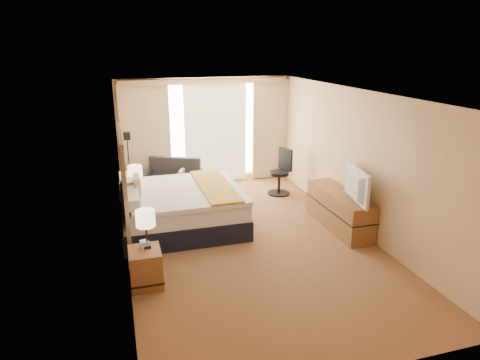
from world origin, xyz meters
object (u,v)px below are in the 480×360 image
object	(u,v)px
lamp_right	(135,172)
nightstand_right	(135,207)
television	(351,185)
media_dresser	(339,210)
nightstand_left	(146,267)
bed	(180,208)
lamp_left	(145,219)
floor_lamp	(128,153)
loveseat	(173,183)
desk_chair	(281,174)

from	to	relation	value
lamp_right	nightstand_right	bearing A→B (deg)	160.70
television	media_dresser	bearing A→B (deg)	4.20
nightstand_left	lamp_right	xyz separation A→B (m)	(0.04, 2.48, 0.72)
bed	lamp_left	bearing A→B (deg)	-112.48
nightstand_left	floor_lamp	bearing A→B (deg)	90.48
media_dresser	television	xyz separation A→B (m)	(-0.05, -0.43, 0.65)
nightstand_left	media_dresser	world-z (taller)	media_dresser
loveseat	floor_lamp	world-z (taller)	floor_lamp
media_dresser	desk_chair	xyz separation A→B (m)	(-0.35, 2.12, 0.12)
lamp_left	media_dresser	bearing A→B (deg)	15.07
bed	nightstand_left	bearing A→B (deg)	-113.04
lamp_left	nightstand_right	bearing A→B (deg)	91.17
nightstand_left	desk_chair	bearing A→B (deg)	43.40
media_dresser	lamp_left	bearing A→B (deg)	-164.93
media_dresser	loveseat	distance (m)	3.93
loveseat	lamp_left	world-z (taller)	lamp_left
nightstand_right	loveseat	size ratio (longest dim) A/B	0.37
bed	loveseat	bearing A→B (deg)	86.17
nightstand_left	loveseat	xyz separation A→B (m)	(0.94, 3.85, -0.00)
loveseat	desk_chair	xyz separation A→B (m)	(2.42, -0.67, 0.20)
bed	floor_lamp	distance (m)	1.99
bed	floor_lamp	bearing A→B (deg)	116.88
bed	television	xyz separation A→B (m)	(2.84, -1.28, 0.60)
nightstand_right	television	bearing A→B (deg)	-27.29
lamp_left	television	bearing A→B (deg)	8.69
bed	media_dresser	bearing A→B (deg)	-16.38
bed	loveseat	xyz separation A→B (m)	(0.13, 1.95, -0.13)
media_dresser	loveseat	bearing A→B (deg)	134.65
media_dresser	nightstand_right	bearing A→B (deg)	158.60
nightstand_left	bed	distance (m)	2.07
bed	desk_chair	size ratio (longest dim) A/B	2.10
nightstand_right	television	world-z (taller)	television
loveseat	television	size ratio (longest dim) A/B	1.42
nightstand_right	television	distance (m)	4.17
floor_lamp	lamp_right	size ratio (longest dim) A/B	2.74
loveseat	television	xyz separation A→B (m)	(2.71, -3.23, 0.73)
floor_lamp	lamp_left	distance (m)	3.49
nightstand_right	floor_lamp	distance (m)	1.35
nightstand_right	desk_chair	world-z (taller)	desk_chair
loveseat	lamp_right	bearing A→B (deg)	-100.67
media_dresser	desk_chair	world-z (taller)	desk_chair
desk_chair	television	xyz separation A→B (m)	(0.30, -2.55, 0.53)
media_dresser	floor_lamp	bearing A→B (deg)	146.13
nightstand_right	floor_lamp	world-z (taller)	floor_lamp
nightstand_left	desk_chair	size ratio (longest dim) A/B	0.52
television	nightstand_right	bearing A→B (deg)	73.51
nightstand_left	nightstand_right	bearing A→B (deg)	90.00
nightstand_left	floor_lamp	distance (m)	3.65
loveseat	desk_chair	world-z (taller)	desk_chair
floor_lamp	lamp_left	world-z (taller)	floor_lamp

